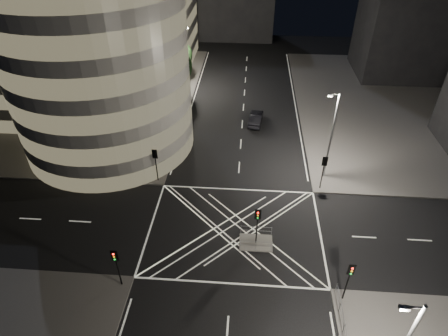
# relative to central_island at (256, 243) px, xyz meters

# --- Properties ---
(ground) EXTENTS (120.00, 120.00, 0.00)m
(ground) POSITION_rel_central_island_xyz_m (-2.00, 1.50, -0.07)
(ground) COLOR black
(ground) RESTS_ON ground
(sidewalk_far_left) EXTENTS (42.00, 42.00, 0.15)m
(sidewalk_far_left) POSITION_rel_central_island_xyz_m (-31.00, 28.50, 0.00)
(sidewalk_far_left) COLOR #5A5754
(sidewalk_far_left) RESTS_ON ground
(sidewalk_far_right) EXTENTS (42.00, 42.00, 0.15)m
(sidewalk_far_right) POSITION_rel_central_island_xyz_m (27.00, 28.50, 0.00)
(sidewalk_far_right) COLOR #5A5754
(sidewalk_far_right) RESTS_ON ground
(central_island) EXTENTS (3.00, 2.00, 0.15)m
(central_island) POSITION_rel_central_island_xyz_m (0.00, 0.00, 0.00)
(central_island) COLOR slate
(central_island) RESTS_ON ground
(office_tower_curved) EXTENTS (30.00, 29.00, 27.20)m
(office_tower_curved) POSITION_rel_central_island_xyz_m (-22.74, 20.24, 12.58)
(office_tower_curved) COLOR gray
(office_tower_curved) RESTS_ON sidewalk_far_left
(building_right_far) EXTENTS (14.00, 12.00, 15.00)m
(building_right_far) POSITION_rel_central_island_xyz_m (24.00, 41.50, 7.58)
(building_right_far) COLOR black
(building_right_far) RESTS_ON sidewalk_far_right
(tree_a) EXTENTS (4.24, 4.24, 6.98)m
(tree_a) POSITION_rel_central_island_xyz_m (-12.50, 10.50, 4.60)
(tree_a) COLOR black
(tree_a) RESTS_ON sidewalk_far_left
(tree_b) EXTENTS (4.68, 4.68, 7.65)m
(tree_b) POSITION_rel_central_island_xyz_m (-12.50, 16.50, 5.02)
(tree_b) COLOR black
(tree_b) RESTS_ON sidewalk_far_left
(tree_c) EXTENTS (4.64, 4.64, 7.17)m
(tree_c) POSITION_rel_central_island_xyz_m (-12.50, 22.50, 4.57)
(tree_c) COLOR black
(tree_c) RESTS_ON sidewalk_far_left
(tree_d) EXTENTS (5.61, 5.61, 8.41)m
(tree_d) POSITION_rel_central_island_xyz_m (-12.50, 28.50, 5.26)
(tree_d) COLOR black
(tree_d) RESTS_ON sidewalk_far_left
(tree_e) EXTENTS (3.87, 3.87, 6.82)m
(tree_e) POSITION_rel_central_island_xyz_m (-12.50, 34.50, 4.66)
(tree_e) COLOR black
(tree_e) RESTS_ON sidewalk_far_left
(traffic_signal_fl) EXTENTS (0.55, 0.22, 4.00)m
(traffic_signal_fl) POSITION_rel_central_island_xyz_m (-10.80, 8.30, 2.84)
(traffic_signal_fl) COLOR black
(traffic_signal_fl) RESTS_ON sidewalk_far_left
(traffic_signal_nl) EXTENTS (0.55, 0.22, 4.00)m
(traffic_signal_nl) POSITION_rel_central_island_xyz_m (-10.80, -5.30, 2.84)
(traffic_signal_nl) COLOR black
(traffic_signal_nl) RESTS_ON sidewalk_near_left
(traffic_signal_fr) EXTENTS (0.55, 0.22, 4.00)m
(traffic_signal_fr) POSITION_rel_central_island_xyz_m (6.80, 8.30, 2.84)
(traffic_signal_fr) COLOR black
(traffic_signal_fr) RESTS_ON sidewalk_far_right
(traffic_signal_nr) EXTENTS (0.55, 0.22, 4.00)m
(traffic_signal_nr) POSITION_rel_central_island_xyz_m (6.80, -5.30, 2.84)
(traffic_signal_nr) COLOR black
(traffic_signal_nr) RESTS_ON sidewalk_near_right
(traffic_signal_island) EXTENTS (0.55, 0.22, 4.00)m
(traffic_signal_island) POSITION_rel_central_island_xyz_m (0.00, 0.00, 2.84)
(traffic_signal_island) COLOR black
(traffic_signal_island) RESTS_ON central_island
(street_lamp_left_near) EXTENTS (1.25, 0.25, 10.00)m
(street_lamp_left_near) POSITION_rel_central_island_xyz_m (-11.44, 13.50, 5.47)
(street_lamp_left_near) COLOR slate
(street_lamp_left_near) RESTS_ON sidewalk_far_left
(street_lamp_left_far) EXTENTS (1.25, 0.25, 10.00)m
(street_lamp_left_far) POSITION_rel_central_island_xyz_m (-11.44, 31.50, 5.47)
(street_lamp_left_far) COLOR slate
(street_lamp_left_far) RESTS_ON sidewalk_far_left
(street_lamp_right_far) EXTENTS (1.25, 0.25, 10.00)m
(street_lamp_right_far) POSITION_rel_central_island_xyz_m (7.44, 10.50, 5.47)
(street_lamp_right_far) COLOR slate
(street_lamp_right_far) RESTS_ON sidewalk_far_right
(railing_island_south) EXTENTS (2.80, 0.06, 1.10)m
(railing_island_south) POSITION_rel_central_island_xyz_m (0.00, -0.90, 0.62)
(railing_island_south) COLOR slate
(railing_island_south) RESTS_ON central_island
(railing_island_north) EXTENTS (2.80, 0.06, 1.10)m
(railing_island_north) POSITION_rel_central_island_xyz_m (0.00, 0.90, 0.62)
(railing_island_north) COLOR slate
(railing_island_north) RESTS_ON central_island
(sedan) EXTENTS (2.16, 4.85, 1.55)m
(sedan) POSITION_rel_central_island_xyz_m (-0.18, 21.87, 0.70)
(sedan) COLOR black
(sedan) RESTS_ON ground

